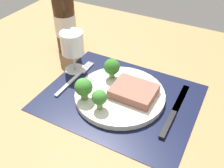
# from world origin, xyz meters

# --- Properties ---
(ground_plane) EXTENTS (1.40, 1.10, 0.03)m
(ground_plane) POSITION_xyz_m (0.00, 0.00, -0.01)
(ground_plane) COLOR #996D42
(placemat) EXTENTS (0.43, 0.34, 0.00)m
(placemat) POSITION_xyz_m (0.00, 0.00, 0.00)
(placemat) COLOR black
(placemat) RESTS_ON ground_plane
(plate) EXTENTS (0.25, 0.25, 0.02)m
(plate) POSITION_xyz_m (0.00, 0.00, 0.01)
(plate) COLOR silver
(plate) RESTS_ON placemat
(steak) EXTENTS (0.12, 0.10, 0.03)m
(steak) POSITION_xyz_m (0.04, 0.01, 0.03)
(steak) COLOR #8C5647
(steak) RESTS_ON plate
(broccoli_front_edge) EXTENTS (0.04, 0.04, 0.06)m
(broccoli_front_edge) POSITION_xyz_m (-0.02, -0.08, 0.05)
(broccoli_front_edge) COLOR #6B994C
(broccoli_front_edge) RESTS_ON plate
(broccoli_near_steak) EXTENTS (0.05, 0.05, 0.06)m
(broccoli_near_steak) POSITION_xyz_m (-0.07, -0.07, 0.06)
(broccoli_near_steak) COLOR #5B8942
(broccoli_near_steak) RESTS_ON plate
(broccoli_back_left) EXTENTS (0.05, 0.05, 0.06)m
(broccoli_back_left) POSITION_xyz_m (-0.05, 0.05, 0.06)
(broccoli_back_left) COLOR #6B994C
(broccoli_back_left) RESTS_ON plate
(fork) EXTENTS (0.02, 0.19, 0.01)m
(fork) POSITION_xyz_m (-0.16, 0.01, 0.01)
(fork) COLOR silver
(fork) RESTS_ON placemat
(knife) EXTENTS (0.02, 0.23, 0.01)m
(knife) POSITION_xyz_m (0.15, 0.01, 0.01)
(knife) COLOR black
(knife) RESTS_ON placemat
(wine_bottle) EXTENTS (0.07, 0.07, 0.32)m
(wine_bottle) POSITION_xyz_m (-0.29, 0.15, 0.11)
(wine_bottle) COLOR #331E0F
(wine_bottle) RESTS_ON ground_plane
(wine_glass) EXTENTS (0.07, 0.07, 0.13)m
(wine_glass) POSITION_xyz_m (-0.19, 0.05, 0.09)
(wine_glass) COLOR silver
(wine_glass) RESTS_ON ground_plane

